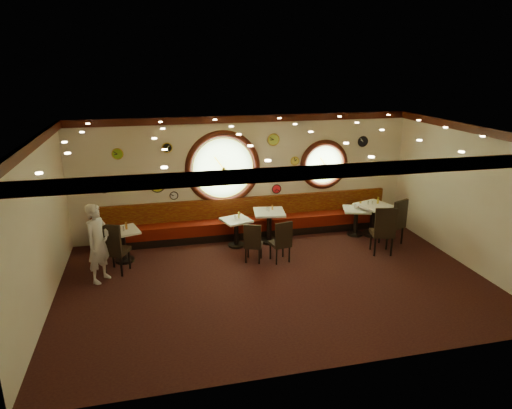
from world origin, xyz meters
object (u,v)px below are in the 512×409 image
object	(u,v)px
condiment_b_salt	(235,217)
condiment_a_bottle	(126,226)
table_e	(373,216)
condiment_e_pepper	(372,203)
chair_d	(384,228)
table_d	(356,218)
condiment_b_bottle	(239,215)
table_b	(236,229)
condiment_e_salt	(368,203)
table_c	(269,223)
condiment_c_pepper	(269,209)
chair_c	(282,239)
condiment_a_pepper	(123,229)
condiment_c_salt	(267,209)
condiment_a_salt	(120,228)
condiment_e_bottle	(378,200)
condiment_d_bottle	(360,204)
chair_e	(396,219)
condiment_c_bottle	(272,207)
chair_a	(113,245)
chair_b	(253,240)
table_a	(123,242)
condiment_d_salt	(355,207)
condiment_d_pepper	(359,208)
condiment_b_pepper	(236,217)
waiter	(98,243)

from	to	relation	value
condiment_b_salt	condiment_a_bottle	bearing A→B (deg)	-173.34
table_e	condiment_e_pepper	distance (m)	0.37
chair_d	condiment_b_salt	size ratio (longest dim) A/B	7.81
table_d	condiment_b_bottle	size ratio (longest dim) A/B	5.25
table_b	condiment_e_salt	xyz separation A→B (m)	(3.58, -0.02, 0.46)
table_b	condiment_b_salt	bearing A→B (deg)	120.91
table_e	table_c	bearing A→B (deg)	176.79
condiment_c_pepper	condiment_a_bottle	xyz separation A→B (m)	(-3.51, -0.34, -0.03)
table_c	chair_c	xyz separation A→B (m)	(-0.04, -1.28, 0.05)
table_e	condiment_a_pepper	distance (m)	6.44
table_e	condiment_c_salt	distance (m)	2.91
table_b	condiment_a_salt	size ratio (longest dim) A/B	8.92
condiment_e_pepper	chair_d	bearing A→B (deg)	-104.62
condiment_b_bottle	table_b	bearing A→B (deg)	-140.76
table_c	condiment_e_bottle	distance (m)	3.01
chair_c	condiment_a_bottle	distance (m)	3.63
condiment_b_salt	condiment_e_pepper	world-z (taller)	condiment_e_pepper
table_c	condiment_d_bottle	distance (m)	2.56
chair_e	condiment_a_bottle	distance (m)	6.63
chair_e	table_e	bearing A→B (deg)	82.41
condiment_a_salt	condiment_a_pepper	bearing A→B (deg)	-49.27
chair_c	condiment_e_bottle	world-z (taller)	condiment_e_bottle
condiment_a_salt	condiment_c_bottle	world-z (taller)	condiment_c_bottle
chair_a	chair_b	world-z (taller)	chair_a
table_a	condiment_d_salt	bearing A→B (deg)	3.34
chair_a	condiment_a_pepper	xyz separation A→B (m)	(0.21, 0.59, 0.16)
condiment_d_salt	condiment_e_bottle	xyz separation A→B (m)	(0.63, -0.08, 0.17)
table_b	condiment_d_bottle	world-z (taller)	condiment_d_bottle
condiment_c_salt	condiment_e_bottle	distance (m)	3.03
condiment_b_bottle	condiment_e_bottle	bearing A→B (deg)	-1.40
condiment_a_pepper	condiment_e_salt	distance (m)	6.30
condiment_d_bottle	condiment_d_pepper	bearing A→B (deg)	-127.89
table_c	condiment_a_pepper	xyz separation A→B (m)	(-3.59, -0.43, 0.31)
condiment_d_salt	condiment_b_pepper	world-z (taller)	condiment_d_salt
condiment_a_salt	condiment_d_pepper	world-z (taller)	condiment_a_salt
condiment_a_salt	condiment_d_pepper	distance (m)	6.09
chair_d	waiter	size ratio (longest dim) A/B	0.44
table_e	condiment_e_salt	bearing A→B (deg)	157.61
condiment_a_pepper	condiment_a_bottle	xyz separation A→B (m)	(0.06, 0.10, 0.03)
condiment_b_pepper	condiment_e_salt	distance (m)	3.59
chair_e	chair_c	bearing A→B (deg)	161.66
chair_a	condiment_d_bottle	xyz separation A→B (m)	(6.34, 1.05, 0.15)
table_a	table_c	bearing A→B (deg)	5.84
condiment_b_pepper	condiment_a_bottle	bearing A→B (deg)	-174.50
condiment_b_pepper	condiment_a_pepper	bearing A→B (deg)	-172.61
condiment_c_pepper	chair_d	bearing A→B (deg)	-29.61
condiment_c_salt	condiment_a_pepper	bearing A→B (deg)	-171.88
chair_e	condiment_b_bottle	distance (m)	3.98
condiment_d_pepper	condiment_e_bottle	xyz separation A→B (m)	(0.56, 0.03, 0.16)
table_e	condiment_b_bottle	xyz separation A→B (m)	(-3.64, 0.15, 0.26)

